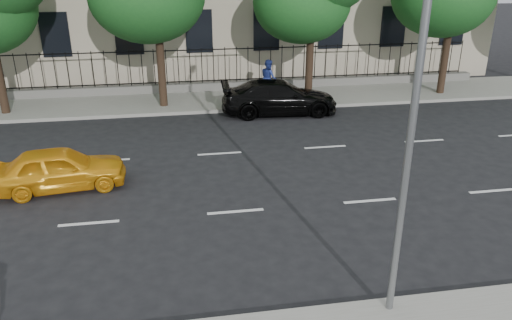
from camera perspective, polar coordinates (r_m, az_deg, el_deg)
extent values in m
plane|color=black|center=(12.06, -0.80, -11.50)|extent=(120.00, 120.00, 0.00)
cube|color=gray|center=(24.84, -5.82, 6.80)|extent=(60.00, 4.00, 0.15)
cube|color=slate|center=(26.41, -6.11, 8.35)|extent=(30.00, 0.50, 0.40)
cube|color=black|center=(26.34, -6.14, 8.99)|extent=(28.80, 0.05, 0.05)
cube|color=black|center=(26.02, -6.29, 12.41)|extent=(28.80, 0.05, 0.05)
cylinder|color=slate|center=(8.96, 17.49, 4.62)|extent=(0.14, 0.14, 8.00)
cylinder|color=#382619|center=(24.80, -27.24, 8.14)|extent=(0.36, 0.36, 2.97)
cylinder|color=#382619|center=(23.61, -10.75, 10.05)|extent=(0.36, 0.36, 3.32)
cylinder|color=#382619|center=(24.51, 6.11, 10.47)|extent=(0.36, 0.36, 3.08)
ellipsoid|color=#1C5620|center=(24.26, 5.26, 17.50)|extent=(4.56, 4.56, 3.74)
cylinder|color=#382619|center=(27.21, 20.72, 10.51)|extent=(0.36, 0.36, 3.22)
imported|color=orange|center=(16.40, -21.52, -0.92)|extent=(4.07, 2.06, 1.33)
imported|color=black|center=(22.70, 2.67, 7.17)|extent=(5.31, 2.36, 1.51)
imported|color=navy|center=(25.20, 1.45, 9.41)|extent=(0.86, 1.00, 1.79)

